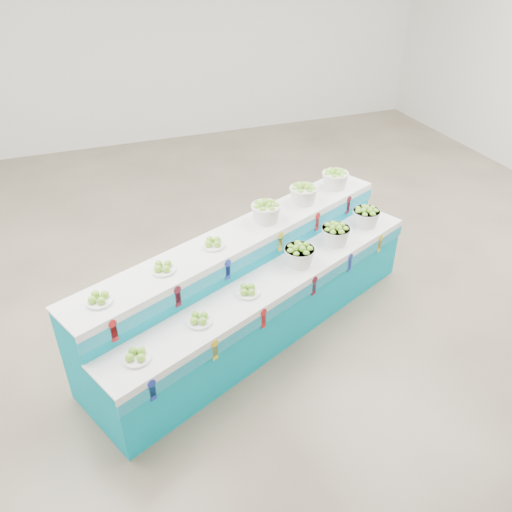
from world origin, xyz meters
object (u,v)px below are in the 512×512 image
Objects in this scene: basket_lower_left at (299,254)px; plate_upper_mid at (163,267)px; basket_upper_right at (335,178)px; display_stand at (256,286)px.

plate_upper_mid is at bearing -176.27° from basket_lower_left.
basket_lower_left is at bearing 3.73° from plate_upper_mid.
basket_upper_right is at bearing 23.81° from plate_upper_mid.
basket_lower_left is 1.36m from plate_upper_mid.
basket_lower_left is at bearing -32.26° from display_stand.
basket_upper_right reaches higher than display_stand.
basket_lower_left is (0.43, -0.06, 0.32)m from display_stand.
display_stand is 12.45× the size of basket_lower_left.
display_stand is 12.45× the size of basket_upper_right.
plate_upper_mid is at bearing -156.19° from basket_upper_right.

